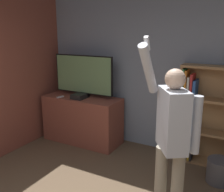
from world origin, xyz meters
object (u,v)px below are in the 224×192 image
object	(u,v)px
person	(172,134)
waste_bin	(220,171)
game_console	(79,96)
television	(83,75)
bookshelf	(202,117)

from	to	relation	value
person	waste_bin	world-z (taller)	person
game_console	waste_bin	bearing A→B (deg)	-3.50
television	waste_bin	distance (m)	2.65
person	waste_bin	bearing A→B (deg)	124.27
game_console	bookshelf	xyz separation A→B (m)	(2.05, 0.33, -0.14)
bookshelf	waste_bin	world-z (taller)	bookshelf
television	person	xyz separation A→B (m)	(2.00, -1.35, -0.22)
game_console	bookshelf	bearing A→B (deg)	9.14
television	waste_bin	size ratio (longest dim) A/B	3.37
game_console	bookshelf	size ratio (longest dim) A/B	0.15
bookshelf	person	xyz separation A→B (m)	(-0.05, -1.51, 0.27)
person	television	bearing A→B (deg)	-158.02
television	waste_bin	world-z (taller)	television
television	bookshelf	distance (m)	2.12
game_console	person	size ratio (longest dim) A/B	0.12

